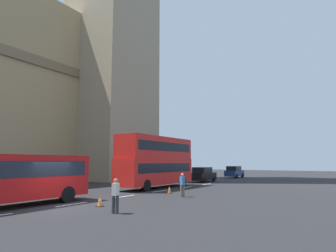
{
  "coord_description": "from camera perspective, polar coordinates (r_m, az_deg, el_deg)",
  "views": [
    {
      "loc": [
        -10.36,
        -14.12,
        2.48
      ],
      "look_at": [
        14.45,
        2.06,
        6.28
      ],
      "focal_mm": 30.21,
      "sensor_mm": 36.0,
      "label": 1
    }
  ],
  "objects": [
    {
      "name": "pedestrian_near_cones",
      "position": [
        14.46,
        -10.55,
        -13.42
      ],
      "size": [
        0.46,
        0.36,
        1.69
      ],
      "color": "#333333",
      "rests_on": "ground_plane"
    },
    {
      "name": "sedan_trailing",
      "position": [
        47.29,
        13.24,
        -9.01
      ],
      "size": [
        4.4,
        1.86,
        1.85
      ],
      "color": "navy",
      "rests_on": "ground_plane"
    },
    {
      "name": "lane_centre_marking",
      "position": [
        19.72,
        -13.41,
        -14.33
      ],
      "size": [
        34.4,
        0.16,
        0.01
      ],
      "color": "silver",
      "rests_on": "ground_plane"
    },
    {
      "name": "traffic_cone_middle",
      "position": [
        23.25,
        0.29,
        -12.73
      ],
      "size": [
        0.36,
        0.36,
        0.58
      ],
      "color": "black",
      "rests_on": "ground_plane"
    },
    {
      "name": "pedestrian_by_kerb",
      "position": [
        20.8,
        2.93,
        -11.62
      ],
      "size": [
        0.41,
        0.47,
        1.69
      ],
      "color": "#726651",
      "rests_on": "ground_plane"
    },
    {
      "name": "double_decker_bus",
      "position": [
        27.81,
        -2.32,
        -6.83
      ],
      "size": [
        9.68,
        2.54,
        4.9
      ],
      "color": "red",
      "rests_on": "ground_plane"
    },
    {
      "name": "ground_plane",
      "position": [
        17.69,
        -21.16,
        -14.89
      ],
      "size": [
        160.0,
        160.0,
        0.0
      ],
      "primitive_type": "plane",
      "color": "#262628"
    },
    {
      "name": "sedan_lead",
      "position": [
        36.56,
        7.08,
        -9.7
      ],
      "size": [
        4.4,
        1.86,
        1.85
      ],
      "color": "black",
      "rests_on": "ground_plane"
    },
    {
      "name": "traffic_cone_west",
      "position": [
        16.94,
        -13.57,
        -14.56
      ],
      "size": [
        0.36,
        0.36,
        0.58
      ],
      "color": "black",
      "rests_on": "ground_plane"
    }
  ]
}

